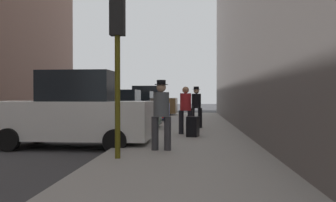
{
  "coord_description": "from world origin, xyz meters",
  "views": [
    {
      "loc": [
        6.19,
        -10.78,
        1.53
      ],
      "look_at": [
        5.19,
        3.38,
        1.33
      ],
      "focal_mm": 40.0,
      "sensor_mm": 36.0,
      "label": 1
    }
  ],
  "objects_px": {
    "pedestrian_in_red_jacket": "(186,108)",
    "parked_white_van": "(74,113)",
    "parked_bronze_suv": "(146,103)",
    "rolling_suitcase": "(193,126)",
    "pedestrian_with_fedora": "(196,105)",
    "pedestrian_with_beanie": "(161,111)",
    "fire_hydrant": "(159,116)",
    "parked_dark_green_sedan": "(113,111)",
    "traffic_light": "(118,40)",
    "parked_blue_sedan": "(133,108)"
  },
  "relations": [
    {
      "from": "pedestrian_with_fedora",
      "to": "rolling_suitcase",
      "type": "bearing_deg",
      "value": -92.21
    },
    {
      "from": "parked_white_van",
      "to": "parked_dark_green_sedan",
      "type": "xyz_separation_m",
      "value": [
        0.0,
        5.28,
        -0.18
      ]
    },
    {
      "from": "parked_dark_green_sedan",
      "to": "pedestrian_with_fedora",
      "type": "bearing_deg",
      "value": 0.63
    },
    {
      "from": "pedestrian_in_red_jacket",
      "to": "pedestrian_with_fedora",
      "type": "bearing_deg",
      "value": 81.51
    },
    {
      "from": "parked_white_van",
      "to": "fire_hydrant",
      "type": "relative_size",
      "value": 6.61
    },
    {
      "from": "parked_dark_green_sedan",
      "to": "parked_white_van",
      "type": "bearing_deg",
      "value": -90.0
    },
    {
      "from": "parked_white_van",
      "to": "pedestrian_with_fedora",
      "type": "distance_m",
      "value": 6.44
    },
    {
      "from": "parked_dark_green_sedan",
      "to": "parked_blue_sedan",
      "type": "bearing_deg",
      "value": 90.0
    },
    {
      "from": "parked_dark_green_sedan",
      "to": "parked_blue_sedan",
      "type": "xyz_separation_m",
      "value": [
        -0.0,
        5.21,
        0.0
      ]
    },
    {
      "from": "pedestrian_in_red_jacket",
      "to": "parked_white_van",
      "type": "bearing_deg",
      "value": -140.56
    },
    {
      "from": "fire_hydrant",
      "to": "pedestrian_with_fedora",
      "type": "height_order",
      "value": "pedestrian_with_fedora"
    },
    {
      "from": "parked_dark_green_sedan",
      "to": "fire_hydrant",
      "type": "bearing_deg",
      "value": 54.02
    },
    {
      "from": "parked_white_van",
      "to": "parked_bronze_suv",
      "type": "height_order",
      "value": "same"
    },
    {
      "from": "fire_hydrant",
      "to": "traffic_light",
      "type": "xyz_separation_m",
      "value": [
        0.05,
        -10.44,
        2.26
      ]
    },
    {
      "from": "rolling_suitcase",
      "to": "parked_dark_green_sedan",
      "type": "bearing_deg",
      "value": 135.69
    },
    {
      "from": "parked_white_van",
      "to": "pedestrian_in_red_jacket",
      "type": "relative_size",
      "value": 2.72
    },
    {
      "from": "pedestrian_with_beanie",
      "to": "fire_hydrant",
      "type": "bearing_deg",
      "value": 95.62
    },
    {
      "from": "fire_hydrant",
      "to": "parked_blue_sedan",
      "type": "bearing_deg",
      "value": 123.48
    },
    {
      "from": "pedestrian_with_fedora",
      "to": "pedestrian_with_beanie",
      "type": "bearing_deg",
      "value": -97.8
    },
    {
      "from": "pedestrian_with_fedora",
      "to": "fire_hydrant",
      "type": "bearing_deg",
      "value": 126.69
    },
    {
      "from": "fire_hydrant",
      "to": "pedestrian_in_red_jacket",
      "type": "xyz_separation_m",
      "value": [
        1.42,
        -5.11,
        0.61
      ]
    },
    {
      "from": "fire_hydrant",
      "to": "parked_bronze_suv",
      "type": "bearing_deg",
      "value": 101.83
    },
    {
      "from": "parked_blue_sedan",
      "to": "pedestrian_with_fedora",
      "type": "xyz_separation_m",
      "value": [
        3.62,
        -5.17,
        0.29
      ]
    },
    {
      "from": "pedestrian_with_beanie",
      "to": "pedestrian_with_fedora",
      "type": "bearing_deg",
      "value": 82.2
    },
    {
      "from": "parked_white_van",
      "to": "parked_blue_sedan",
      "type": "relative_size",
      "value": 1.1
    },
    {
      "from": "traffic_light",
      "to": "pedestrian_with_fedora",
      "type": "distance_m",
      "value": 8.35
    },
    {
      "from": "parked_white_van",
      "to": "parked_bronze_suv",
      "type": "relative_size",
      "value": 1.0
    },
    {
      "from": "parked_dark_green_sedan",
      "to": "parked_blue_sedan",
      "type": "relative_size",
      "value": 1.0
    },
    {
      "from": "fire_hydrant",
      "to": "pedestrian_with_beanie",
      "type": "height_order",
      "value": "pedestrian_with_beanie"
    },
    {
      "from": "pedestrian_in_red_jacket",
      "to": "rolling_suitcase",
      "type": "height_order",
      "value": "pedestrian_in_red_jacket"
    },
    {
      "from": "parked_white_van",
      "to": "parked_bronze_suv",
      "type": "bearing_deg",
      "value": 90.0
    },
    {
      "from": "parked_bronze_suv",
      "to": "pedestrian_with_beanie",
      "type": "bearing_deg",
      "value": -81.35
    },
    {
      "from": "traffic_light",
      "to": "rolling_suitcase",
      "type": "bearing_deg",
      "value": 70.2
    },
    {
      "from": "parked_white_van",
      "to": "pedestrian_with_beanie",
      "type": "distance_m",
      "value": 3.05
    },
    {
      "from": "parked_bronze_suv",
      "to": "fire_hydrant",
      "type": "xyz_separation_m",
      "value": [
        1.8,
        -8.61,
        -0.54
      ]
    },
    {
      "from": "traffic_light",
      "to": "parked_bronze_suv",
      "type": "bearing_deg",
      "value": 95.56
    },
    {
      "from": "pedestrian_in_red_jacket",
      "to": "pedestrian_with_fedora",
      "type": "height_order",
      "value": "pedestrian_with_fedora"
    },
    {
      "from": "parked_bronze_suv",
      "to": "rolling_suitcase",
      "type": "bearing_deg",
      "value": -76.46
    },
    {
      "from": "traffic_light",
      "to": "pedestrian_with_beanie",
      "type": "distance_m",
      "value": 2.23
    },
    {
      "from": "traffic_light",
      "to": "pedestrian_with_beanie",
      "type": "relative_size",
      "value": 2.03
    },
    {
      "from": "pedestrian_with_fedora",
      "to": "parked_blue_sedan",
      "type": "bearing_deg",
      "value": 125.03
    },
    {
      "from": "parked_blue_sedan",
      "to": "pedestrian_with_beanie",
      "type": "relative_size",
      "value": 2.39
    },
    {
      "from": "pedestrian_with_beanie",
      "to": "pedestrian_in_red_jacket",
      "type": "bearing_deg",
      "value": 82.66
    },
    {
      "from": "parked_blue_sedan",
      "to": "pedestrian_with_beanie",
      "type": "height_order",
      "value": "pedestrian_with_beanie"
    },
    {
      "from": "parked_white_van",
      "to": "parked_dark_green_sedan",
      "type": "distance_m",
      "value": 5.29
    },
    {
      "from": "parked_blue_sedan",
      "to": "traffic_light",
      "type": "height_order",
      "value": "traffic_light"
    },
    {
      "from": "traffic_light",
      "to": "pedestrian_with_beanie",
      "type": "height_order",
      "value": "traffic_light"
    },
    {
      "from": "parked_bronze_suv",
      "to": "traffic_light",
      "type": "xyz_separation_m",
      "value": [
        1.85,
        -19.05,
        1.73
      ]
    },
    {
      "from": "parked_blue_sedan",
      "to": "parked_bronze_suv",
      "type": "relative_size",
      "value": 0.91
    },
    {
      "from": "parked_blue_sedan",
      "to": "fire_hydrant",
      "type": "relative_size",
      "value": 6.03
    }
  ]
}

